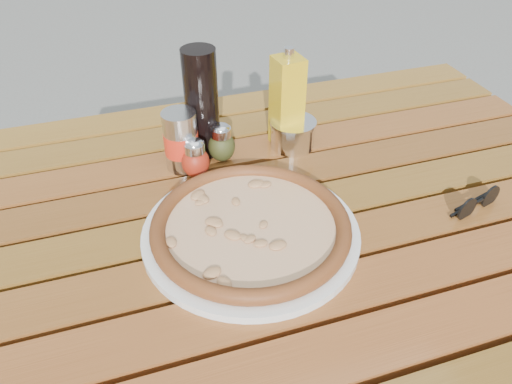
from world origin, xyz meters
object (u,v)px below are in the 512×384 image
object	(u,v)px
pepper_shaker	(195,158)
olive_oil_cruet	(287,102)
table	(259,243)
plate	(251,233)
sunglasses	(477,203)
oregano_shaker	(222,143)
pizza	(251,226)
dark_bottle	(202,103)
parmesan_tin	(293,133)
soda_can	(181,141)

from	to	relation	value
pepper_shaker	olive_oil_cruet	distance (m)	0.22
table	plate	world-z (taller)	plate
plate	sunglasses	bearing A→B (deg)	-8.25
plate	oregano_shaker	size ratio (longest dim) A/B	4.39
olive_oil_cruet	pizza	bearing A→B (deg)	-121.67
oregano_shaker	pepper_shaker	bearing A→B (deg)	-148.21
dark_bottle	parmesan_tin	xyz separation A→B (m)	(0.18, -0.04, -0.08)
pepper_shaker	oregano_shaker	world-z (taller)	same
soda_can	parmesan_tin	size ratio (longest dim) A/B	1.14
dark_bottle	sunglasses	size ratio (longest dim) A/B	2.01
pepper_shaker	olive_oil_cruet	world-z (taller)	olive_oil_cruet
plate	pepper_shaker	xyz separation A→B (m)	(-0.05, 0.20, 0.03)
sunglasses	olive_oil_cruet	bearing A→B (deg)	112.37
plate	olive_oil_cruet	world-z (taller)	olive_oil_cruet
sunglasses	pepper_shaker	bearing A→B (deg)	134.77
dark_bottle	sunglasses	distance (m)	0.54
oregano_shaker	soda_can	xyz separation A→B (m)	(-0.08, -0.00, 0.02)
olive_oil_cruet	pepper_shaker	bearing A→B (deg)	-164.70
soda_can	oregano_shaker	bearing A→B (deg)	0.95
pizza	sunglasses	distance (m)	0.40
oregano_shaker	parmesan_tin	size ratio (longest dim) A/B	0.78
plate	pepper_shaker	distance (m)	0.21
table	parmesan_tin	bearing A→B (deg)	54.18
pizza	dark_bottle	distance (m)	0.29
plate	soda_can	bearing A→B (deg)	105.47
table	oregano_shaker	world-z (taller)	oregano_shaker
olive_oil_cruet	oregano_shaker	bearing A→B (deg)	-172.90
table	plate	bearing A→B (deg)	-121.38
dark_bottle	plate	bearing A→B (deg)	-87.49
pepper_shaker	sunglasses	distance (m)	0.52
parmesan_tin	pepper_shaker	bearing A→B (deg)	-169.25
plate	dark_bottle	world-z (taller)	dark_bottle
sunglasses	plate	bearing A→B (deg)	156.42
table	pepper_shaker	distance (m)	0.20
pepper_shaker	oregano_shaker	size ratio (longest dim) A/B	1.00
olive_oil_cruet	parmesan_tin	xyz separation A→B (m)	(0.01, -0.02, -0.07)
oregano_shaker	dark_bottle	world-z (taller)	dark_bottle
parmesan_tin	sunglasses	bearing A→B (deg)	-52.02
table	soda_can	world-z (taller)	soda_can
plate	parmesan_tin	size ratio (longest dim) A/B	3.42
pepper_shaker	soda_can	bearing A→B (deg)	115.70
pizza	parmesan_tin	distance (m)	0.29
table	dark_bottle	distance (m)	0.29
soda_can	olive_oil_cruet	distance (m)	0.23
pizza	oregano_shaker	bearing A→B (deg)	86.59
oregano_shaker	olive_oil_cruet	world-z (taller)	olive_oil_cruet
pizza	table	bearing A→B (deg)	58.62
plate	pizza	size ratio (longest dim) A/B	1.03
soda_can	pepper_shaker	bearing A→B (deg)	-64.30
soda_can	sunglasses	xyz separation A→B (m)	(0.47, -0.29, -0.04)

